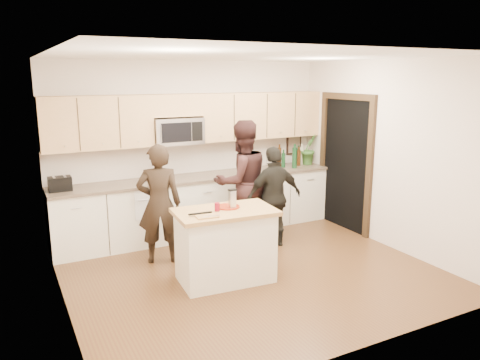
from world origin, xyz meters
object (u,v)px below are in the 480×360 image
woman_left (159,204)px  woman_center (242,182)px  toaster (60,184)px  island (225,245)px  woman_right (274,197)px

woman_left → woman_center: woman_center is taller
toaster → woman_left: woman_left is taller
island → woman_left: bearing=123.2°
woman_left → toaster: bearing=-17.4°
island → toaster: toaster is taller
woman_left → woman_center: 1.37m
toaster → woman_left: (1.13, -0.80, -0.23)m
woman_left → woman_right: size_ratio=1.09×
toaster → woman_center: bearing=-13.3°
toaster → woman_center: 2.55m
woman_right → island: bearing=35.9°
woman_right → toaster: bearing=-16.8°
woman_left → woman_right: (1.67, -0.19, -0.07)m
toaster → woman_left: 1.40m
toaster → woman_right: (2.80, -0.99, -0.30)m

